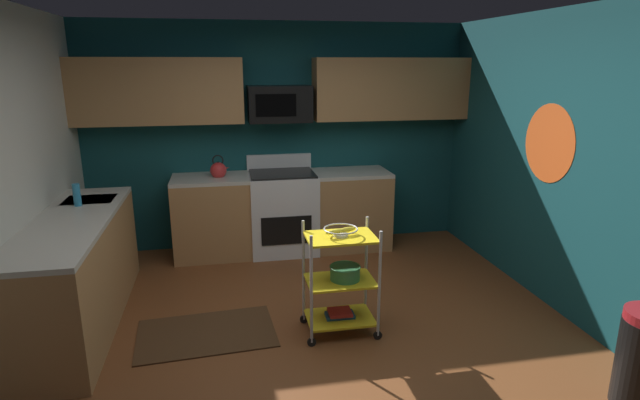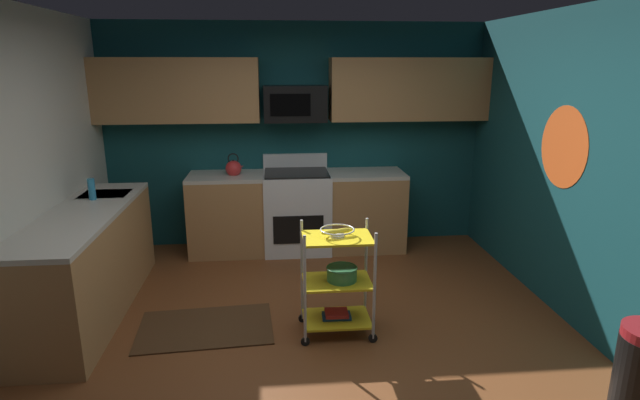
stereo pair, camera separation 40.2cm
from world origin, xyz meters
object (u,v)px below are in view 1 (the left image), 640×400
book_stack (340,314)px  kettle (218,170)px  fruit_bowl (341,230)px  microwave (280,104)px  mixing_bowl_large (345,272)px  rolling_cart (340,280)px  dish_soap_bottle (77,195)px  oven_range (283,211)px

book_stack → kettle: kettle is taller
book_stack → fruit_bowl: bearing=0.0°
microwave → kettle: bearing=-171.3°
fruit_bowl → mixing_bowl_large: size_ratio=1.08×
mixing_bowl_large → kettle: kettle is taller
microwave → book_stack: (0.23, -2.06, -1.54)m
mixing_bowl_large → book_stack: bearing=180.0°
rolling_cart → book_stack: rolling_cart is taller
mixing_bowl_large → dish_soap_bottle: size_ratio=1.26×
microwave → dish_soap_bottle: 2.32m
mixing_bowl_large → kettle: 2.23m
fruit_bowl → oven_range: bearing=96.6°
mixing_bowl_large → kettle: (-0.97, 1.95, 0.48)m
oven_range → mixing_bowl_large: 1.97m
microwave → mixing_bowl_large: size_ratio=2.78×
book_stack → kettle: (-0.93, 1.95, 0.84)m
fruit_bowl → book_stack: (-0.00, 0.00, -0.72)m
mixing_bowl_large → dish_soap_bottle: 2.46m
oven_range → fruit_bowl: 2.01m
oven_range → kettle: 0.88m
book_stack → mixing_bowl_large: bearing=0.0°
fruit_bowl → book_stack: 0.72m
book_stack → dish_soap_bottle: 2.53m
mixing_bowl_large → dish_soap_bottle: bearing=155.9°
fruit_bowl → dish_soap_bottle: bearing=155.5°
rolling_cart → dish_soap_bottle: dish_soap_bottle is taller
fruit_bowl → mixing_bowl_large: 0.36m
oven_range → microwave: 1.23m
microwave → dish_soap_bottle: bearing=-150.9°
oven_range → rolling_cart: oven_range is taller
microwave → mixing_bowl_large: bearing=-82.7°
microwave → dish_soap_bottle: size_ratio=3.50×
fruit_bowl → microwave: bearing=96.3°
kettle → dish_soap_bottle: kettle is taller
mixing_bowl_large → book_stack: mixing_bowl_large is taller
microwave → rolling_cart: bearing=-83.7°
rolling_cart → book_stack: bearing=135.0°
book_stack → oven_range: bearing=96.6°
rolling_cart → kettle: size_ratio=3.47×
microwave → kettle: 1.00m
fruit_bowl → dish_soap_bottle: dish_soap_bottle is taller
microwave → fruit_bowl: size_ratio=2.57×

